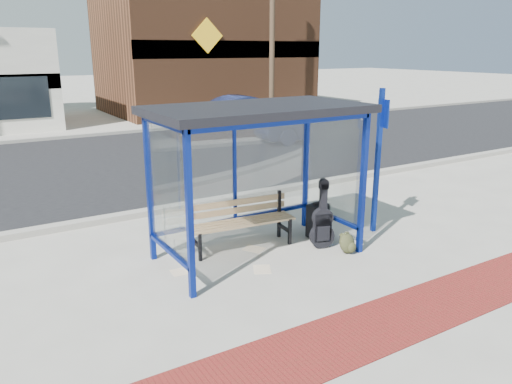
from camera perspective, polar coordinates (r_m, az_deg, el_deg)
ground at (r=8.18m, az=0.23°, el=-7.22°), size 120.00×120.00×0.00m
brick_paver_strip at (r=6.35m, az=13.07°, el=-14.94°), size 60.00×1.00×0.01m
curb_near at (r=10.58m, az=-8.04°, el=-1.55°), size 60.00×0.25×0.12m
street_asphalt at (r=15.27m, az=-15.75°, el=3.24°), size 60.00×10.00×0.00m
curb_far at (r=20.14m, az=-19.84°, el=6.05°), size 60.00×0.25×0.12m
far_sidewalk at (r=21.99m, az=-20.88°, el=6.57°), size 60.00×4.00×0.01m
bus_shelter at (r=7.66m, az=-0.03°, el=7.34°), size 3.30×1.80×2.42m
storefront_brown at (r=27.60m, az=-6.01°, el=15.91°), size 10.00×7.08×6.40m
tree_right at (r=32.89m, az=-1.42°, el=19.93°), size 3.60×3.60×7.03m
utility_pole_east at (r=23.67m, az=1.86°, el=18.17°), size 1.60×0.24×8.00m
bench at (r=8.34m, az=-1.81°, el=-3.17°), size 1.85×0.62×0.86m
guitar_bag at (r=8.40m, az=7.59°, el=-3.69°), size 0.43×0.24×1.13m
suitcase at (r=8.92m, az=7.11°, el=-3.24°), size 0.41×0.30×0.66m
backpack at (r=8.33m, az=10.44°, el=-5.81°), size 0.31×0.29×0.35m
sign_post at (r=9.08m, az=13.83°, el=4.31°), size 0.14×0.32×2.59m
newspaper_a at (r=7.69m, az=-8.40°, el=-8.97°), size 0.35×0.29×0.01m
newspaper_b at (r=7.68m, az=0.70°, el=-8.82°), size 0.39×0.41×0.01m
newspaper_c at (r=8.41m, az=-0.25°, el=-6.53°), size 0.39×0.42×0.01m
parked_car at (r=21.91m, az=-1.11°, el=9.30°), size 4.01×1.51×1.31m
fire_hydrant at (r=24.87m, az=5.20°, el=9.38°), size 0.30×0.20×0.67m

